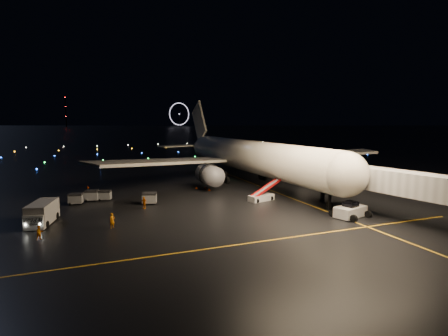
{
  "coord_description": "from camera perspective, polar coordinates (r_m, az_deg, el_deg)",
  "views": [
    {
      "loc": [
        -19.26,
        -42.19,
        12.85
      ],
      "look_at": [
        1.73,
        12.0,
        5.0
      ],
      "focal_mm": 28.0,
      "sensor_mm": 36.0,
      "label": 1
    }
  ],
  "objects": [
    {
      "name": "safety_cone_3",
      "position": [
        72.08,
        -21.33,
        -2.9
      ],
      "size": [
        0.49,
        0.49,
        0.51
      ],
      "primitive_type": "cone",
      "rotation": [
        0.0,
        0.0,
        0.08
      ],
      "color": "#F33B02",
      "rests_on": "ground"
    },
    {
      "name": "pushback_tug",
      "position": [
        50.08,
        19.94,
        -6.39
      ],
      "size": [
        4.95,
        3.5,
        2.13
      ],
      "primitive_type": "cube",
      "rotation": [
        0.0,
        0.0,
        0.28
      ],
      "color": "silver",
      "rests_on": "ground"
    },
    {
      "name": "airliner",
      "position": [
        75.45,
        2.87,
        4.91
      ],
      "size": [
        68.34,
        65.28,
        18.39
      ],
      "primitive_type": null,
      "rotation": [
        0.0,
        0.0,
        0.06
      ],
      "color": "beige",
      "rests_on": "ground"
    },
    {
      "name": "service_truck",
      "position": [
        49.88,
        -27.5,
        -6.48
      ],
      "size": [
        3.87,
        7.84,
        2.77
      ],
      "primitive_type": "cube",
      "rotation": [
        0.0,
        0.0,
        -0.21
      ],
      "color": "silver",
      "rests_on": "ground"
    },
    {
      "name": "baggage_cart_2",
      "position": [
        59.02,
        -23.05,
        -4.66
      ],
      "size": [
        2.24,
        1.76,
        1.7
      ],
      "primitive_type": "cube",
      "rotation": [
        0.0,
        0.0,
        -0.19
      ],
      "color": "gray",
      "rests_on": "ground"
    },
    {
      "name": "radio_mast",
      "position": [
        783.49,
        -24.43,
        8.41
      ],
      "size": [
        1.8,
        1.8,
        64.0
      ],
      "primitive_type": "cylinder",
      "color": "black",
      "rests_on": "ground"
    },
    {
      "name": "baggage_cart_1",
      "position": [
        60.25,
        -18.87,
        -4.25
      ],
      "size": [
        2.23,
        1.87,
        1.62
      ],
      "primitive_type": "cube",
      "rotation": [
        0.0,
        0.0,
        -0.32
      ],
      "color": "gray",
      "rests_on": "ground"
    },
    {
      "name": "safety_cone_0",
      "position": [
        64.98,
        -2.45,
        -3.47
      ],
      "size": [
        0.53,
        0.53,
        0.55
      ],
      "primitive_type": "cone",
      "rotation": [
        0.0,
        0.0,
        -0.1
      ],
      "color": "#F33B02",
      "rests_on": "ground"
    },
    {
      "name": "crew_a",
      "position": [
        44.57,
        -17.79,
        -8.17
      ],
      "size": [
        0.83,
        0.76,
        1.9
      ],
      "primitive_type": "imported",
      "rotation": [
        0.0,
        0.0,
        0.59
      ],
      "color": "orange",
      "rests_on": "ground"
    },
    {
      "name": "ground",
      "position": [
        342.98,
        -18.02,
        5.17
      ],
      "size": [
        2000.0,
        2000.0,
        0.0
      ],
      "primitive_type": "plane",
      "color": "black",
      "rests_on": "ground"
    },
    {
      "name": "baggage_cart_3",
      "position": [
        60.55,
        -20.8,
        -4.22
      ],
      "size": [
        2.34,
        1.88,
        1.76
      ],
      "primitive_type": "cube",
      "rotation": [
        0.0,
        0.0,
        -0.23
      ],
      "color": "gray",
      "rests_on": "ground"
    },
    {
      "name": "safety_cone_2",
      "position": [
        66.88,
        -3.11,
        -3.19
      ],
      "size": [
        0.49,
        0.49,
        0.46
      ],
      "primitive_type": "cone",
      "rotation": [
        0.0,
        0.0,
        -0.21
      ],
      "color": "#F33B02",
      "rests_on": "ground"
    },
    {
      "name": "lane_cross",
      "position": [
        37.48,
        2.62,
        -12.35
      ],
      "size": [
        60.0,
        0.25,
        0.02
      ],
      "primitive_type": "cube",
      "color": "gold",
      "rests_on": "ground"
    },
    {
      "name": "belt_loader",
      "position": [
        56.93,
        6.1,
        -3.8
      ],
      "size": [
        6.62,
        3.37,
        3.1
      ],
      "primitive_type": null,
      "rotation": [
        0.0,
        0.0,
        0.27
      ],
      "color": "silver",
      "rests_on": "ground"
    },
    {
      "name": "baggage_cart_0",
      "position": [
        55.73,
        -12.07,
        -4.86
      ],
      "size": [
        2.46,
        2.02,
        1.81
      ],
      "primitive_type": "cube",
      "rotation": [
        0.0,
        0.0,
        -0.27
      ],
      "color": "gray",
      "rests_on": "ground"
    },
    {
      "name": "taxiway_lights",
      "position": [
        149.98,
        -13.73,
        2.63
      ],
      "size": [
        164.0,
        92.0,
        0.36
      ],
      "primitive_type": null,
      "color": "black",
      "rests_on": "ground"
    },
    {
      "name": "crew_c",
      "position": [
        53.04,
        -12.93,
        -5.52
      ],
      "size": [
        1.0,
        1.11,
        1.82
      ],
      "primitive_type": "imported",
      "rotation": [
        0.0,
        0.0,
        -0.91
      ],
      "color": "orange",
      "rests_on": "ground"
    },
    {
      "name": "crew_b",
      "position": [
        43.46,
        -27.88,
        -9.31
      ],
      "size": [
        0.98,
        0.92,
        1.61
      ],
      "primitive_type": "imported",
      "rotation": [
        0.0,
        0.0,
        0.53
      ],
      "color": "orange",
      "rests_on": "ground"
    },
    {
      "name": "ferris_wheel",
      "position": [
        785.45,
        -7.31,
        8.59
      ],
      "size": [
        49.33,
        16.8,
        52.0
      ],
      "primitive_type": null,
      "rotation": [
        0.0,
        0.0,
        0.26
      ],
      "color": "black",
      "rests_on": "ground"
    },
    {
      "name": "lane_centre",
      "position": [
        66.43,
        7.36,
        -3.52
      ],
      "size": [
        0.25,
        80.0,
        0.02
      ],
      "primitive_type": "cube",
      "color": "gold",
      "rests_on": "ground"
    },
    {
      "name": "safety_cone_1",
      "position": [
        66.78,
        -4.52,
        -3.22
      ],
      "size": [
        0.53,
        0.53,
        0.46
      ],
      "primitive_type": "cone",
      "rotation": [
        0.0,
        0.0,
        -0.4
      ],
      "color": "#F33B02",
      "rests_on": "ground"
    }
  ]
}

